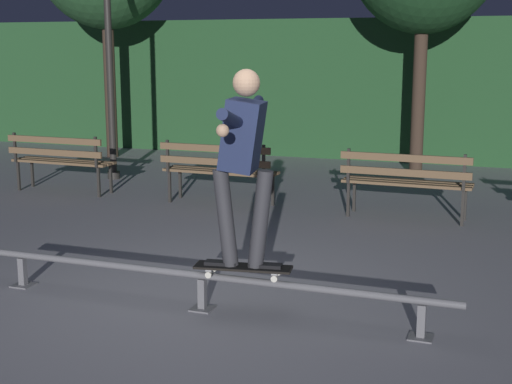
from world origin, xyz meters
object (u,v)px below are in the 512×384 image
object	(u,v)px
grind_rail	(202,280)
park_bench_leftmost	(60,157)
skateboard	(243,268)
park_bench_right_center	(406,178)
lamp_post_left	(108,24)
skateboarder	(243,152)
park_bench_left_center	(218,166)

from	to	relation	value
grind_rail	park_bench_leftmost	world-z (taller)	park_bench_leftmost
skateboard	park_bench_leftmost	xyz separation A→B (m)	(-4.33, 3.77, 0.14)
skateboard	park_bench_right_center	bearing A→B (deg)	79.13
grind_rail	lamp_post_left	size ratio (longest dim) A/B	1.07
skateboard	park_bench_leftmost	bearing A→B (deg)	138.98
park_bench_right_center	grind_rail	bearing A→B (deg)	-106.06
grind_rail	park_bench_right_center	size ratio (longest dim) A/B	2.60
skateboarder	park_bench_left_center	distance (m)	4.25
skateboard	skateboarder	xyz separation A→B (m)	(0.00, 0.00, 0.94)
grind_rail	park_bench_left_center	bearing A→B (deg)	110.95
park_bench_left_center	park_bench_right_center	world-z (taller)	same
skateboarder	park_bench_left_center	world-z (taller)	skateboarder
skateboard	park_bench_right_center	xyz separation A→B (m)	(0.72, 3.77, 0.14)
lamp_post_left	park_bench_leftmost	bearing A→B (deg)	-94.91
park_bench_leftmost	skateboarder	bearing A→B (deg)	-41.00
skateboarder	skateboard	bearing A→B (deg)	-170.92
park_bench_left_center	park_bench_right_center	size ratio (longest dim) A/B	1.00
park_bench_right_center	skateboard	bearing A→B (deg)	-100.87
park_bench_leftmost	grind_rail	bearing A→B (deg)	-43.50
skateboard	park_bench_left_center	xyz separation A→B (m)	(-1.80, 3.77, 0.14)
grind_rail	skateboard	bearing A→B (deg)	0.00
park_bench_left_center	park_bench_right_center	xyz separation A→B (m)	(2.53, 0.00, 0.00)
lamp_post_left	grind_rail	bearing A→B (deg)	-52.75
skateboard	park_bench_right_center	distance (m)	3.84
skateboard	park_bench_leftmost	size ratio (longest dim) A/B	0.50
skateboard	park_bench_left_center	distance (m)	4.18
park_bench_leftmost	park_bench_left_center	xyz separation A→B (m)	(2.53, 0.00, 0.00)
park_bench_leftmost	park_bench_left_center	distance (m)	2.53
grind_rail	skateboard	world-z (taller)	skateboard
skateboard	park_bench_left_center	world-z (taller)	park_bench_left_center
park_bench_leftmost	park_bench_left_center	size ratio (longest dim) A/B	1.00
skateboarder	park_bench_leftmost	bearing A→B (deg)	139.00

